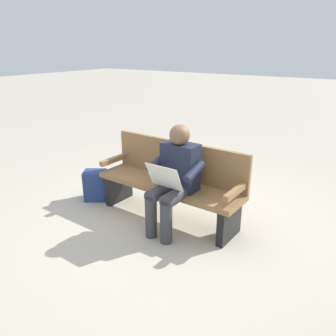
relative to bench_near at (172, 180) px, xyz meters
The scene contains 4 objects.
ground_plane 0.46m from the bench_near, 87.91° to the left, with size 40.00×40.00×0.00m, color #B7AD99.
bench_near is the anchor object (origin of this frame).
person_seated 0.35m from the bench_near, 128.77° to the left, with size 0.58×0.58×1.18m.
backpack 1.14m from the bench_near, ahead, with size 0.37×0.36×0.40m.
Camera 1 is at (-2.00, 2.97, 1.95)m, focal length 35.75 mm.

